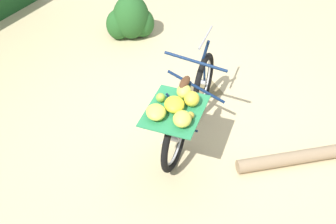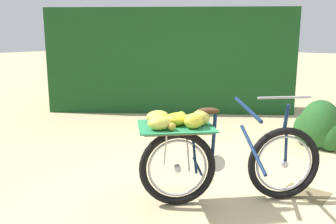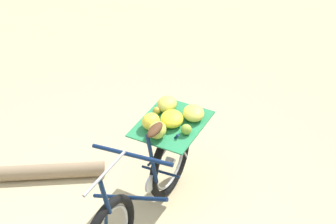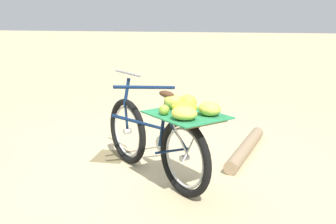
{
  "view_description": "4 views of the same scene",
  "coord_description": "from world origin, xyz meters",
  "views": [
    {
      "loc": [
        -1.78,
        -3.52,
        3.5
      ],
      "look_at": [
        -0.54,
        -0.79,
        0.88
      ],
      "focal_mm": 45.41,
      "sensor_mm": 36.0,
      "label": 1
    },
    {
      "loc": [
        1.55,
        -3.27,
        1.6
      ],
      "look_at": [
        -0.56,
        -0.62,
        0.88
      ],
      "focal_mm": 39.13,
      "sensor_mm": 36.0,
      "label": 2
    },
    {
      "loc": [
        0.67,
        2.76,
        3.44
      ],
      "look_at": [
        -0.4,
        -0.71,
        0.88
      ],
      "focal_mm": 54.81,
      "sensor_mm": 36.0,
      "label": 3
    },
    {
      "loc": [
        -3.95,
        -1.17,
        1.66
      ],
      "look_at": [
        -0.5,
        -0.53,
        0.81
      ],
      "focal_mm": 44.48,
      "sensor_mm": 36.0,
      "label": 4
    }
  ],
  "objects": [
    {
      "name": "shrub_cluster",
      "position": [
        0.1,
        2.01,
        0.31
      ],
      "size": [
        0.73,
        0.5,
        0.7
      ],
      "color": "#235623",
      "rests_on": "ground_plane"
    },
    {
      "name": "leaf_litter_patch",
      "position": [
        0.48,
        0.34,
        0.0
      ],
      "size": [
        0.44,
        0.36,
        0.01
      ],
      "primitive_type": "cube",
      "color": "olive",
      "rests_on": "ground_plane"
    },
    {
      "name": "ground_plane",
      "position": [
        0.0,
        0.0,
        0.0
      ],
      "size": [
        60.0,
        60.0,
        0.0
      ],
      "primitive_type": "plane",
      "color": "#C6B284"
    },
    {
      "name": "bicycle",
      "position": [
        -0.14,
        -0.4,
        0.5
      ],
      "size": [
        1.46,
        1.48,
        1.03
      ],
      "rotation": [
        0.0,
        0.0,
        0.79
      ],
      "color": "black",
      "rests_on": "ground_plane"
    },
    {
      "name": "foliage_hedge",
      "position": [
        -3.25,
        2.86,
        1.06
      ],
      "size": [
        4.61,
        3.63,
        2.12
      ],
      "primitive_type": "cube",
      "rotation": [
        0.0,
        0.0,
        3.76
      ],
      "color": "#19471E",
      "rests_on": "ground_plane"
    }
  ]
}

